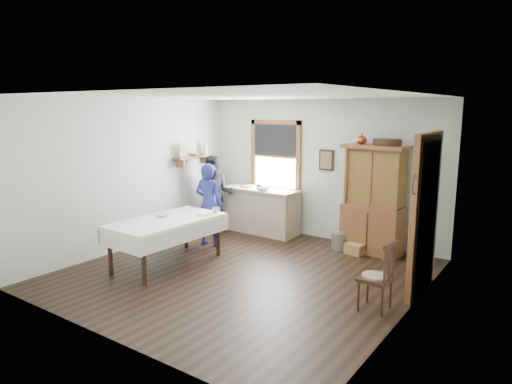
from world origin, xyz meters
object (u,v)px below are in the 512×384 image
(wicker_basket, at_px, (355,249))
(china_hutch, at_px, (373,200))
(pail, at_px, (339,241))
(woman_blue, at_px, (209,208))
(figure_dark, at_px, (215,197))
(spindle_chair, at_px, (376,276))
(dining_table, at_px, (167,242))
(work_counter, at_px, (261,210))

(wicker_basket, bearing_deg, china_hutch, 56.74)
(pail, xyz_separation_m, woman_blue, (-2.11, -1.15, 0.56))
(figure_dark, bearing_deg, spindle_chair, -54.20)
(china_hutch, bearing_deg, wicker_basket, -119.03)
(figure_dark, bearing_deg, dining_table, -102.73)
(spindle_chair, bearing_deg, work_counter, 150.47)
(work_counter, relative_size, wicker_basket, 5.03)
(spindle_chair, bearing_deg, china_hutch, 116.66)
(dining_table, xyz_separation_m, pail, (1.95, 2.37, -0.22))
(pail, bearing_deg, work_counter, 175.41)
(china_hutch, xyz_separation_m, spindle_chair, (0.90, -2.25, -0.50))
(work_counter, relative_size, spindle_chair, 1.77)
(china_hutch, height_order, figure_dark, china_hutch)
(work_counter, relative_size, china_hutch, 0.84)
(work_counter, distance_m, woman_blue, 1.35)
(spindle_chair, bearing_deg, wicker_basket, 123.87)
(work_counter, distance_m, spindle_chair, 3.94)
(work_counter, relative_size, pail, 5.11)
(figure_dark, bearing_deg, pail, -23.75)
(work_counter, xyz_separation_m, spindle_chair, (3.26, -2.22, -0.01))
(woman_blue, bearing_deg, wicker_basket, -165.93)
(wicker_basket, bearing_deg, woman_blue, -157.10)
(woman_blue, bearing_deg, figure_dark, -65.83)
(dining_table, height_order, woman_blue, woman_blue)
(china_hutch, height_order, wicker_basket, china_hutch)
(dining_table, bearing_deg, wicker_basket, 44.44)
(pail, height_order, woman_blue, woman_blue)
(dining_table, bearing_deg, spindle_chair, 5.03)
(work_counter, xyz_separation_m, woman_blue, (-0.29, -1.30, 0.26))
(wicker_basket, relative_size, woman_blue, 0.22)
(wicker_basket, distance_m, woman_blue, 2.74)
(spindle_chair, bearing_deg, dining_table, -170.24)
(spindle_chair, xyz_separation_m, figure_dark, (-4.07, 1.73, 0.28))
(spindle_chair, distance_m, wicker_basket, 2.27)
(spindle_chair, distance_m, pail, 2.54)
(dining_table, bearing_deg, china_hutch, 45.61)
(dining_table, relative_size, pail, 6.09)
(china_hutch, relative_size, dining_table, 1.00)
(china_hutch, relative_size, pail, 6.08)
(china_hutch, height_order, woman_blue, china_hutch)
(china_hutch, distance_m, pail, 0.97)
(wicker_basket, distance_m, figure_dark, 3.05)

